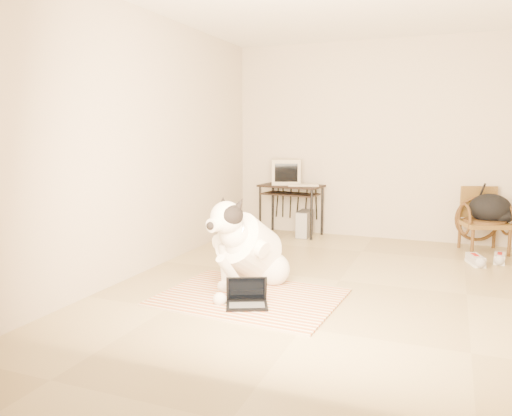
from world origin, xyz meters
The scene contains 15 objects.
floor centered at (0.00, 0.00, 0.00)m, with size 4.50×4.50×0.00m, color tan.
wall_back centered at (0.00, 2.25, 1.35)m, with size 4.50×4.50×0.00m, color beige.
wall_front centered at (0.00, -2.25, 1.35)m, with size 4.50×4.50×0.00m, color beige.
wall_left centered at (-2.00, 0.00, 1.35)m, with size 4.50×4.50×0.00m, color beige.
rug centered at (-0.63, -0.82, 0.01)m, with size 1.62×1.28×0.02m.
dog centered at (-0.76, -0.52, 0.37)m, with size 0.67×1.29×0.94m.
laptop centered at (-0.56, -1.05, 0.08)m, with size 0.42×0.37×0.24m.
computer_desk centered at (-1.13, 1.97, 0.62)m, with size 0.92×0.58×0.72m.
crt_monitor centered at (-1.23, 2.04, 0.90)m, with size 0.51×0.50×0.36m.
desk_keyboard centered at (-0.93, 1.88, 0.74)m, with size 0.42×0.15×0.03m, color #B8AA90.
pc_tower centered at (-0.91, 1.93, 0.18)m, with size 0.18×0.40×0.37m.
rattan_chair centered at (1.38, 1.89, 0.40)m, with size 0.66×0.64×0.79m.
backpack centered at (1.47, 1.89, 0.53)m, with size 0.52×0.40×0.36m.
sneaker_left centered at (1.28, 1.16, 0.05)m, with size 0.22×0.34×0.11m.
sneaker_right centered at (1.54, 1.36, 0.05)m, with size 0.14×0.30×0.10m.
Camera 1 is at (0.99, -4.77, 1.46)m, focal length 35.00 mm.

